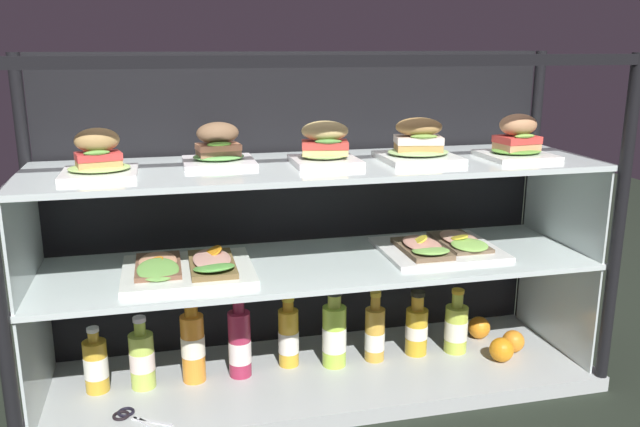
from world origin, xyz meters
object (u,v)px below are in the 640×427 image
Objects in this scene: juice_bottle_front_middle at (96,365)px; juice_bottle_near_post at (375,334)px; kitchen_scissors at (130,416)px; juice_bottle_back_left at (456,327)px; open_sandwich_tray_far_right at (440,246)px; juice_bottle_tucked_behind at (240,344)px; juice_bottle_front_right_end at (193,345)px; orange_fruit_rolled_forward at (479,328)px; open_sandwich_tray_left_of_center at (188,267)px; juice_bottle_front_fourth at (334,335)px; juice_bottle_back_center at (142,359)px; orange_fruit_beside_bottles at (513,341)px; orange_fruit_near_left_post at (502,350)px; plated_roll_sandwich_left_of_center at (218,149)px; plated_roll_sandwich_center at (418,145)px; juice_bottle_front_second at (417,328)px; juice_bottle_back_right at (289,337)px; plated_roll_sandwich_far_left at (517,141)px; plated_roll_sandwich_mid_left at (325,147)px; plated_roll_sandwich_near_right_corner at (98,159)px.

juice_bottle_near_post is (0.80, -0.00, 0.01)m from juice_bottle_front_middle.
juice_bottle_back_left is at bearing 8.80° from kitchen_scissors.
juice_bottle_tucked_behind is (-0.59, 0.03, -0.26)m from open_sandwich_tray_far_right.
juice_bottle_front_right_end reaches higher than orange_fruit_rolled_forward.
orange_fruit_rolled_forward is (0.19, 0.09, -0.32)m from open_sandwich_tray_far_right.
open_sandwich_tray_left_of_center is at bearing -93.60° from juice_bottle_front_right_end.
juice_bottle_front_fourth is 0.51m from orange_fruit_rolled_forward.
juice_bottle_back_center is at bearing 178.31° from open_sandwich_tray_far_right.
orange_fruit_beside_bottles is at bearing -63.20° from orange_fruit_rolled_forward.
open_sandwich_tray_far_right is 0.37m from orange_fruit_near_left_post.
juice_bottle_near_post is at bearing 5.33° from open_sandwich_tray_left_of_center.
plated_roll_sandwich_left_of_center is at bearing -177.73° from orange_fruit_rolled_forward.
juice_bottle_front_second is at bearing 53.33° from plated_roll_sandwich_center.
juice_bottle_back_right reaches higher than juice_bottle_front_middle.
juice_bottle_back_center is at bearing -176.44° from orange_fruit_rolled_forward.
plated_roll_sandwich_far_left is 0.97m from juice_bottle_tucked_behind.
orange_fruit_beside_bottles is at bearing -6.90° from juice_bottle_near_post.
plated_roll_sandwich_left_of_center is at bearing 174.66° from orange_fruit_beside_bottles.
plated_roll_sandwich_left_of_center is 0.74× the size of juice_bottle_front_right_end.
plated_roll_sandwich_far_left is 0.55× the size of open_sandwich_tray_far_right.
plated_roll_sandwich_far_left reaches higher than orange_fruit_rolled_forward.
juice_bottle_front_middle is (-0.63, 0.04, -0.58)m from plated_roll_sandwich_mid_left.
juice_bottle_near_post is (0.54, 0.05, -0.27)m from open_sandwich_tray_left_of_center.
orange_fruit_beside_bottles is at bearing 18.24° from plated_roll_sandwich_far_left.
kitchen_scissors is at bearing -175.43° from plated_roll_sandwich_far_left.
juice_bottle_front_middle reaches higher than orange_fruit_near_left_post.
juice_bottle_back_center is 1.11m from orange_fruit_beside_bottles.
plated_roll_sandwich_near_right_corner is 0.88× the size of juice_bottle_back_left.
kitchen_scissors is (-1.15, -0.10, -0.03)m from orange_fruit_beside_bottles.
open_sandwich_tray_left_of_center is at bearing -176.82° from juice_bottle_back_left.
orange_fruit_beside_bottles is at bearing -6.66° from juice_bottle_back_right.
plated_roll_sandwich_left_of_center reaches higher than open_sandwich_tray_far_right.
plated_roll_sandwich_near_right_corner is 0.59m from juice_bottle_front_middle.
kitchen_scissors is at bearing -157.76° from juice_bottle_back_right.
open_sandwich_tray_far_right is at bearing 9.13° from plated_roll_sandwich_center.
plated_roll_sandwich_far_left is 2.75× the size of orange_fruit_beside_bottles.
plated_roll_sandwich_near_right_corner reaches higher than plated_roll_sandwich_left_of_center.
kitchen_scissors is (-0.27, -0.19, -0.65)m from plated_roll_sandwich_left_of_center.
plated_roll_sandwich_left_of_center is 0.29m from plated_roll_sandwich_mid_left.
open_sandwich_tray_far_right reaches higher than juice_bottle_near_post.
open_sandwich_tray_left_of_center is 1.37× the size of juice_bottle_tucked_behind.
plated_roll_sandwich_near_right_corner is at bearing -176.68° from juice_bottle_back_left.
juice_bottle_front_fourth reaches higher than orange_fruit_rolled_forward.
juice_bottle_near_post is 0.44m from orange_fruit_beside_bottles.
orange_fruit_near_left_post is at bearing -9.16° from plated_roll_sandwich_left_of_center.
plated_roll_sandwich_far_left is 1.18× the size of kitchen_scissors.
open_sandwich_tray_left_of_center is at bearing -11.82° from juice_bottle_front_middle.
plated_roll_sandwich_mid_left reaches higher than orange_fruit_rolled_forward.
juice_bottle_back_right reaches higher than kitchen_scissors.
plated_roll_sandwich_mid_left is 0.70× the size of juice_bottle_tucked_behind.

